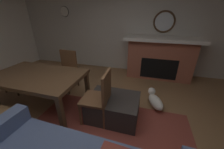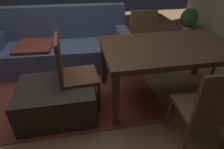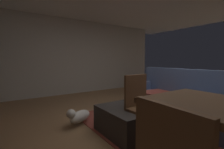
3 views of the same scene
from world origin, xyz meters
name	(u,v)px [view 3 (image 3 of 3)]	position (x,y,z in m)	size (l,w,h in m)	color
floor	(163,129)	(0.00, 0.00, 0.00)	(8.73, 8.73, 0.00)	olive
wall_left	(78,57)	(-3.64, 0.00, 1.26)	(0.12, 6.41, 2.53)	beige
area_rug	(153,124)	(-0.21, -0.01, 0.01)	(2.60, 2.00, 0.01)	brown
couch	(179,101)	(-0.16, 0.69, 0.33)	(2.24, 0.94, 0.97)	#4C5B7F
ottoman_coffee_table	(126,121)	(-0.21, -0.63, 0.21)	(0.87, 0.67, 0.41)	#2D2826
tv_remote	(135,107)	(-0.12, -0.51, 0.43)	(0.05, 0.16, 0.02)	black
dining_chair_west	(141,102)	(-0.02, -0.49, 0.52)	(0.46, 0.46, 0.93)	brown
small_dog	(79,116)	(-0.93, -1.11, 0.17)	(0.38, 0.52, 0.29)	silver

